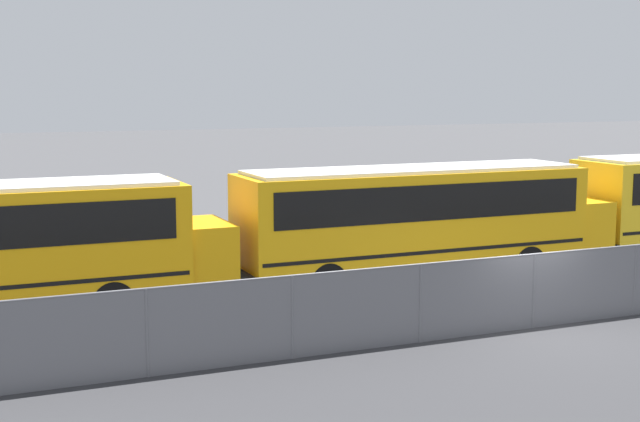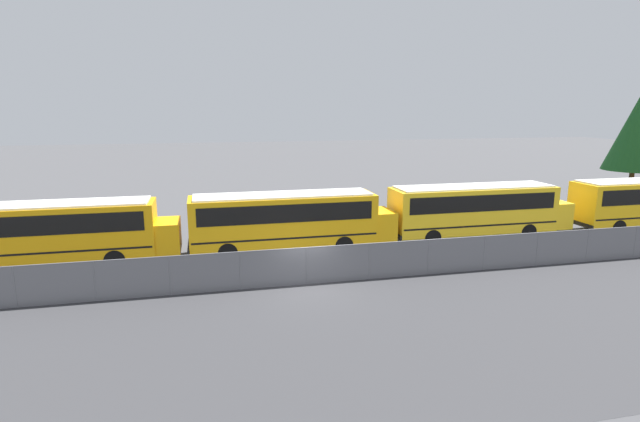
{
  "view_description": "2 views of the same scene",
  "coord_description": "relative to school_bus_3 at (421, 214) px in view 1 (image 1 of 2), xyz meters",
  "views": [
    {
      "loc": [
        -12.75,
        -16.98,
        5.7
      ],
      "look_at": [
        -3.46,
        4.78,
        2.39
      ],
      "focal_mm": 50.0,
      "sensor_mm": 36.0,
      "label": 1
    },
    {
      "loc": [
        -4.44,
        -21.81,
        8.15
      ],
      "look_at": [
        1.87,
        5.22,
        2.38
      ],
      "focal_mm": 28.0,
      "sensor_mm": 36.0,
      "label": 2
    }
  ],
  "objects": [
    {
      "name": "fence",
      "position": [
        -0.07,
        -5.53,
        -1.09
      ],
      "size": [
        98.28,
        0.07,
        1.81
      ],
      "color": "#9EA0A5",
      "rests_on": "ground_plane"
    },
    {
      "name": "ground_plane",
      "position": [
        -0.07,
        -5.52,
        -2.02
      ],
      "size": [
        200.0,
        200.0,
        0.0
      ],
      "primitive_type": "plane",
      "color": "#424244"
    },
    {
      "name": "school_bus_3",
      "position": [
        0.0,
        0.0,
        0.0
      ],
      "size": [
        11.79,
        2.62,
        3.4
      ],
      "color": "#EDA80F",
      "rests_on": "ground_plane"
    }
  ]
}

